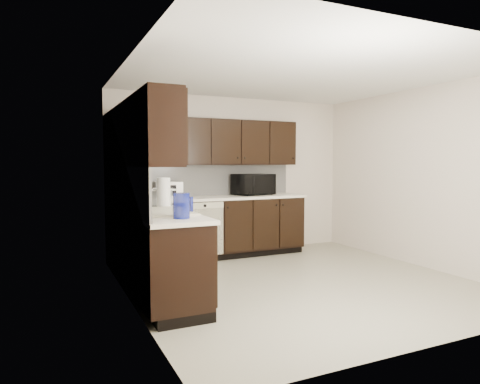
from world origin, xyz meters
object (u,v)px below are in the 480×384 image
at_px(sink, 163,218).
at_px(blue_pitcher, 181,206).
at_px(toaster_oven, 169,190).
at_px(storage_bin, 151,197).
at_px(microwave, 253,185).

height_order(sink, blue_pitcher, sink).
height_order(toaster_oven, storage_bin, toaster_oven).
xyz_separation_m(sink, storage_bin, (0.06, 0.77, 0.16)).
relative_size(microwave, storage_bin, 1.21).
distance_m(storage_bin, blue_pitcher, 1.30).
bearing_deg(microwave, sink, -147.90).
xyz_separation_m(sink, microwave, (1.93, 1.74, 0.23)).
bearing_deg(blue_pitcher, toaster_oven, 92.25).
relative_size(sink, storage_bin, 1.65).
distance_m(toaster_oven, storage_bin, 1.06).
distance_m(toaster_oven, blue_pitcher, 2.29).
relative_size(sink, blue_pitcher, 3.48).
height_order(storage_bin, blue_pitcher, blue_pitcher).
bearing_deg(sink, toaster_oven, 72.52).
xyz_separation_m(microwave, storage_bin, (-1.87, -0.97, -0.07)).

